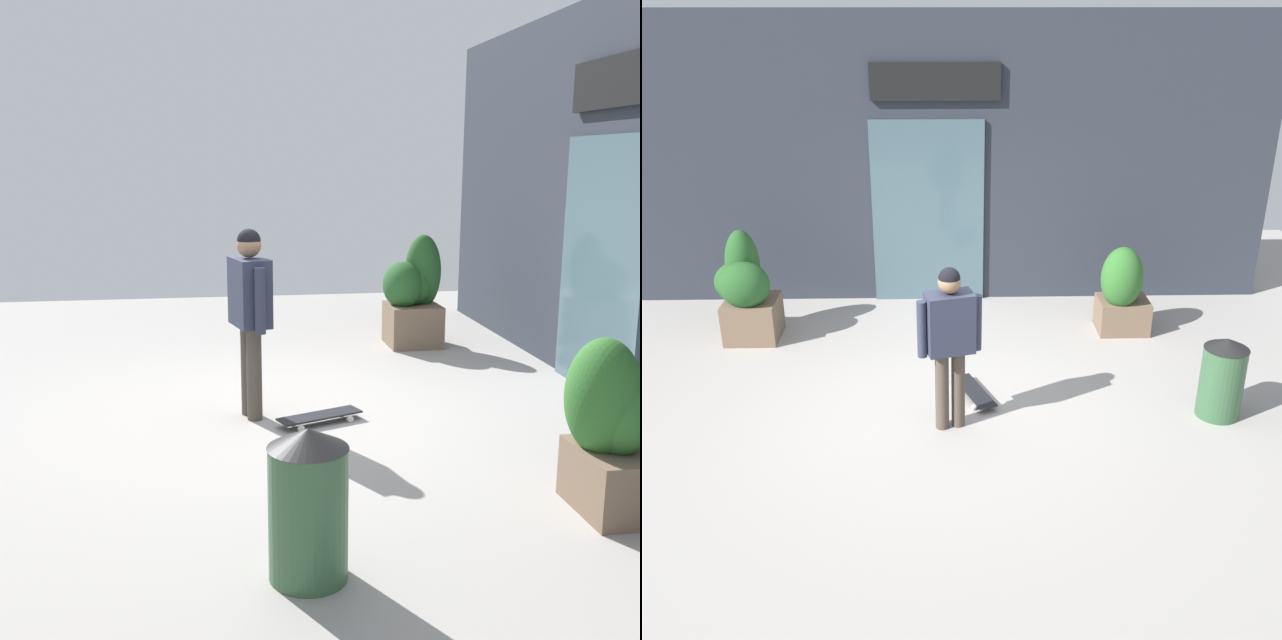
{
  "view_description": "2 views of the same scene",
  "coord_description": "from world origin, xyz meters",
  "views": [
    {
      "loc": [
        6.38,
        -0.68,
        2.18
      ],
      "look_at": [
        0.18,
        0.23,
        0.87
      ],
      "focal_mm": 42.72,
      "sensor_mm": 36.0,
      "label": 1
    },
    {
      "loc": [
        0.01,
        -6.44,
        3.84
      ],
      "look_at": [
        0.18,
        0.23,
        0.87
      ],
      "focal_mm": 41.08,
      "sensor_mm": 36.0,
      "label": 2
    }
  ],
  "objects": [
    {
      "name": "skateboarder",
      "position": [
        0.05,
        -0.35,
        1.0
      ],
      "size": [
        0.6,
        0.36,
        1.63
      ],
      "rotation": [
        0.0,
        0.0,
        1.84
      ],
      "color": "#4C4238",
      "rests_on": "ground_plane"
    },
    {
      "name": "skateboard",
      "position": [
        0.3,
        0.21,
        0.06
      ],
      "size": [
        0.45,
        0.76,
        0.08
      ],
      "rotation": [
        0.0,
        0.0,
        1.94
      ],
      "color": "black",
      "rests_on": "ground_plane"
    },
    {
      "name": "building_facade",
      "position": [
        -0.01,
        3.08,
        1.84
      ],
      "size": [
        8.6,
        0.31,
        3.7
      ],
      "color": "#2D333D",
      "rests_on": "ground_plane"
    },
    {
      "name": "trash_bin",
      "position": [
        2.71,
        -0.2,
        0.42
      ],
      "size": [
        0.43,
        0.43,
        0.84
      ],
      "color": "#335938",
      "rests_on": "ground_plane"
    },
    {
      "name": "planter_box_left",
      "position": [
        2.17,
        1.79,
        0.54
      ],
      "size": [
        0.63,
        0.59,
        1.11
      ],
      "color": "brown",
      "rests_on": "ground_plane"
    },
    {
      "name": "ground_plane",
      "position": [
        0.0,
        0.0,
        0.0
      ],
      "size": [
        12.0,
        12.0,
        0.0
      ],
      "primitive_type": "plane",
      "color": "#9E9993"
    },
    {
      "name": "planter_box_right",
      "position": [
        -2.37,
        1.73,
        0.62
      ],
      "size": [
        0.72,
        0.72,
        1.32
      ],
      "color": "brown",
      "rests_on": "ground_plane"
    }
  ]
}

